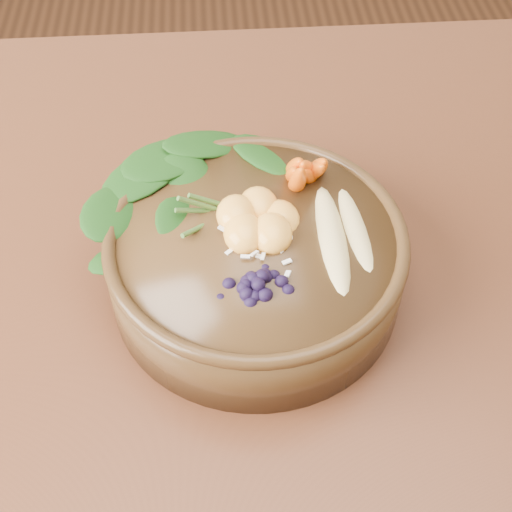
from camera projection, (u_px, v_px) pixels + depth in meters
dining_table at (485, 328)px, 0.76m from camera, size 1.60×0.90×0.75m
stoneware_bowl at (256, 263)px, 0.65m from camera, size 0.29×0.29×0.07m
kale_heap at (210, 176)px, 0.64m from camera, size 0.19×0.17×0.04m
carrot_cluster at (309, 150)px, 0.64m from camera, size 0.06×0.06×0.07m
banana_halves at (345, 223)px, 0.62m from camera, size 0.05×0.15×0.03m
mandarin_cluster at (258, 211)px, 0.62m from camera, size 0.08×0.09×0.03m
blueberry_pile at (260, 272)px, 0.57m from camera, size 0.13×0.10×0.04m
coconut_flakes at (258, 249)px, 0.61m from camera, size 0.09×0.07×0.01m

